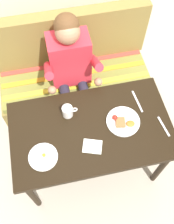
{
  "coord_description": "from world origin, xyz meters",
  "views": [
    {
      "loc": [
        -0.21,
        -0.83,
        2.51
      ],
      "look_at": [
        0.0,
        0.15,
        0.72
      ],
      "focal_mm": 42.76,
      "sensor_mm": 36.0,
      "label": 1
    }
  ],
  "objects_px": {
    "couch": "(74,79)",
    "fork": "(164,126)",
    "plate_eggs": "(43,157)",
    "plate_breakfast": "(123,121)",
    "person": "(71,67)",
    "napkin": "(92,146)",
    "knife": "(137,101)",
    "table": "(91,133)",
    "coffee_mug": "(68,111)"
  },
  "relations": [
    {
      "from": "couch",
      "to": "fork",
      "type": "relative_size",
      "value": 8.47
    },
    {
      "from": "person",
      "to": "plate_eggs",
      "type": "relative_size",
      "value": 5.9
    },
    {
      "from": "plate_breakfast",
      "to": "knife",
      "type": "height_order",
      "value": "plate_breakfast"
    },
    {
      "from": "person",
      "to": "coffee_mug",
      "type": "relative_size",
      "value": 10.27
    },
    {
      "from": "table",
      "to": "knife",
      "type": "xyz_separation_m",
      "value": [
        0.4,
        0.15,
        0.08
      ]
    },
    {
      "from": "plate_eggs",
      "to": "fork",
      "type": "relative_size",
      "value": 1.21
    },
    {
      "from": "table",
      "to": "plate_breakfast",
      "type": "distance_m",
      "value": 0.26
    },
    {
      "from": "couch",
      "to": "plate_breakfast",
      "type": "bearing_deg",
      "value": -72.38
    },
    {
      "from": "fork",
      "to": "knife",
      "type": "bearing_deg",
      "value": 107.73
    },
    {
      "from": "person",
      "to": "plate_breakfast",
      "type": "relative_size",
      "value": 4.83
    },
    {
      "from": "person",
      "to": "plate_eggs",
      "type": "height_order",
      "value": "person"
    },
    {
      "from": "knife",
      "to": "fork",
      "type": "bearing_deg",
      "value": -68.73
    },
    {
      "from": "table",
      "to": "couch",
      "type": "distance_m",
      "value": 0.83
    },
    {
      "from": "plate_breakfast",
      "to": "table",
      "type": "bearing_deg",
      "value": -179.09
    },
    {
      "from": "couch",
      "to": "plate_breakfast",
      "type": "height_order",
      "value": "couch"
    },
    {
      "from": "couch",
      "to": "person",
      "type": "relative_size",
      "value": 1.19
    },
    {
      "from": "table",
      "to": "couch",
      "type": "height_order",
      "value": "couch"
    },
    {
      "from": "table",
      "to": "fork",
      "type": "height_order",
      "value": "fork"
    },
    {
      "from": "person",
      "to": "fork",
      "type": "xyz_separation_m",
      "value": [
        0.57,
        -0.68,
        -0.01
      ]
    },
    {
      "from": "napkin",
      "to": "knife",
      "type": "distance_m",
      "value": 0.52
    },
    {
      "from": "plate_breakfast",
      "to": "coffee_mug",
      "type": "distance_m",
      "value": 0.42
    },
    {
      "from": "table",
      "to": "plate_eggs",
      "type": "distance_m",
      "value": 0.41
    },
    {
      "from": "table",
      "to": "napkin",
      "type": "relative_size",
      "value": 8.93
    },
    {
      "from": "table",
      "to": "knife",
      "type": "height_order",
      "value": "knife"
    },
    {
      "from": "napkin",
      "to": "knife",
      "type": "height_order",
      "value": "napkin"
    },
    {
      "from": "plate_eggs",
      "to": "fork",
      "type": "bearing_deg",
      "value": 3.21
    },
    {
      "from": "person",
      "to": "napkin",
      "type": "distance_m",
      "value": 0.73
    },
    {
      "from": "plate_eggs",
      "to": "napkin",
      "type": "xyz_separation_m",
      "value": [
        0.35,
        0.01,
        -0.01
      ]
    },
    {
      "from": "table",
      "to": "napkin",
      "type": "distance_m",
      "value": 0.17
    },
    {
      "from": "couch",
      "to": "knife",
      "type": "xyz_separation_m",
      "value": [
        0.4,
        -0.61,
        0.4
      ]
    },
    {
      "from": "plate_breakfast",
      "to": "plate_eggs",
      "type": "distance_m",
      "value": 0.63
    },
    {
      "from": "fork",
      "to": "plate_eggs",
      "type": "bearing_deg",
      "value": 174.15
    },
    {
      "from": "napkin",
      "to": "plate_eggs",
      "type": "bearing_deg",
      "value": -178.98
    },
    {
      "from": "table",
      "to": "plate_breakfast",
      "type": "xyz_separation_m",
      "value": [
        0.24,
        0.0,
        0.09
      ]
    },
    {
      "from": "couch",
      "to": "coffee_mug",
      "type": "xyz_separation_m",
      "value": [
        -0.15,
        -0.61,
        0.45
      ]
    },
    {
      "from": "fork",
      "to": "knife",
      "type": "relative_size",
      "value": 0.85
    },
    {
      "from": "coffee_mug",
      "to": "fork",
      "type": "xyz_separation_m",
      "value": [
        0.67,
        -0.25,
        -0.05
      ]
    },
    {
      "from": "table",
      "to": "coffee_mug",
      "type": "height_order",
      "value": "coffee_mug"
    },
    {
      "from": "couch",
      "to": "fork",
      "type": "height_order",
      "value": "couch"
    },
    {
      "from": "couch",
      "to": "person",
      "type": "distance_m",
      "value": 0.45
    },
    {
      "from": "plate_breakfast",
      "to": "plate_eggs",
      "type": "height_order",
      "value": "plate_breakfast"
    },
    {
      "from": "couch",
      "to": "fork",
      "type": "distance_m",
      "value": 1.09
    },
    {
      "from": "plate_breakfast",
      "to": "napkin",
      "type": "relative_size",
      "value": 1.87
    },
    {
      "from": "napkin",
      "to": "fork",
      "type": "distance_m",
      "value": 0.55
    },
    {
      "from": "couch",
      "to": "knife",
      "type": "height_order",
      "value": "couch"
    },
    {
      "from": "plate_breakfast",
      "to": "fork",
      "type": "relative_size",
      "value": 1.48
    },
    {
      "from": "couch",
      "to": "plate_eggs",
      "type": "xyz_separation_m",
      "value": [
        -0.37,
        -0.91,
        0.41
      ]
    },
    {
      "from": "couch",
      "to": "napkin",
      "type": "height_order",
      "value": "couch"
    },
    {
      "from": "knife",
      "to": "table",
      "type": "bearing_deg",
      "value": -164.56
    },
    {
      "from": "couch",
      "to": "coffee_mug",
      "type": "bearing_deg",
      "value": -103.39
    }
  ]
}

